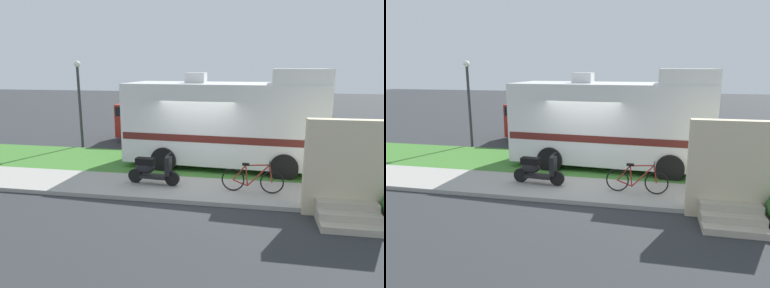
# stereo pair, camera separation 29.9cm
# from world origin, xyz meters

# --- Properties ---
(ground_plane) EXTENTS (80.00, 80.00, 0.00)m
(ground_plane) POSITION_xyz_m (0.00, 0.00, 0.00)
(ground_plane) COLOR #2D3033
(sidewalk) EXTENTS (24.00, 2.00, 0.12)m
(sidewalk) POSITION_xyz_m (0.00, -1.20, 0.06)
(sidewalk) COLOR #9E9B93
(sidewalk) RESTS_ON ground
(grass_strip) EXTENTS (24.00, 3.40, 0.08)m
(grass_strip) POSITION_xyz_m (0.00, 1.50, 0.04)
(grass_strip) COLOR #3D752D
(grass_strip) RESTS_ON ground
(motorhome_rv) EXTENTS (7.03, 2.95, 3.54)m
(motorhome_rv) POSITION_xyz_m (0.91, 1.60, 1.69)
(motorhome_rv) COLOR silver
(motorhome_rv) RESTS_ON ground
(scooter) EXTENTS (1.63, 0.50, 0.97)m
(scooter) POSITION_xyz_m (-1.12, -1.07, 0.58)
(scooter) COLOR black
(scooter) RESTS_ON ground
(bicycle) EXTENTS (1.74, 0.52, 0.88)m
(bicycle) POSITION_xyz_m (1.88, -1.25, 0.49)
(bicycle) COLOR black
(bicycle) RESTS_ON ground
(pickup_truck_near) EXTENTS (5.34, 2.33, 1.84)m
(pickup_truck_near) POSITION_xyz_m (-2.73, 5.73, 0.98)
(pickup_truck_near) COLOR maroon
(pickup_truck_near) RESTS_ON ground
(porch_steps) EXTENTS (2.00, 1.26, 2.40)m
(porch_steps) POSITION_xyz_m (4.11, -2.29, 0.97)
(porch_steps) COLOR #B2A893
(porch_steps) RESTS_ON ground
(bottle_green) EXTENTS (0.07, 0.07, 0.30)m
(bottle_green) POSITION_xyz_m (4.62, -1.69, 0.25)
(bottle_green) COLOR #19722D
(bottle_green) RESTS_ON ground
(street_lamp_post) EXTENTS (0.28, 0.28, 3.87)m
(street_lamp_post) POSITION_xyz_m (-5.82, 3.60, 2.37)
(street_lamp_post) COLOR #333338
(street_lamp_post) RESTS_ON ground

